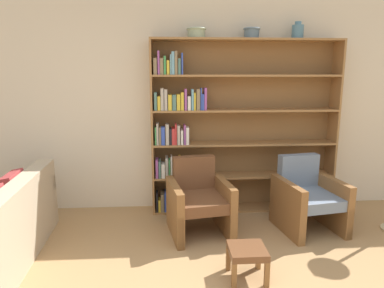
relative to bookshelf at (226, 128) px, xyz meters
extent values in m
cube|color=beige|center=(-0.29, 0.17, 0.30)|extent=(12.00, 0.06, 2.75)
cube|color=olive|center=(-0.93, -0.02, 0.01)|extent=(0.02, 0.30, 2.16)
cube|color=olive|center=(1.38, -0.02, 0.01)|extent=(0.02, 0.30, 2.16)
cube|color=olive|center=(0.22, -0.02, 1.08)|extent=(2.28, 0.30, 0.03)
cube|color=olive|center=(0.22, -0.02, -1.06)|extent=(2.28, 0.30, 0.03)
cube|color=brown|center=(0.22, 0.12, 0.01)|extent=(2.28, 0.01, 2.16)
cube|color=black|center=(-0.89, -0.08, -0.92)|extent=(0.02, 0.14, 0.25)
cube|color=gold|center=(-0.86, -0.08, -0.97)|extent=(0.03, 0.14, 0.16)
cube|color=#7F6B4C|center=(-0.82, -0.05, -0.93)|extent=(0.04, 0.20, 0.23)
cube|color=#334CB2|center=(-0.78, -0.05, -0.92)|extent=(0.04, 0.20, 0.25)
cube|color=#7F6B4C|center=(-0.73, -0.09, -0.93)|extent=(0.04, 0.13, 0.23)
cube|color=#B2A899|center=(-0.69, -0.07, -0.92)|extent=(0.03, 0.16, 0.25)
cube|color=black|center=(-0.66, -0.06, -0.95)|extent=(0.04, 0.19, 0.20)
cube|color=#994C99|center=(-0.62, -0.07, -0.92)|extent=(0.03, 0.16, 0.24)
cube|color=white|center=(-0.58, -0.07, -0.94)|extent=(0.04, 0.16, 0.22)
cube|color=#B2A899|center=(-0.53, -0.08, -0.92)|extent=(0.04, 0.15, 0.26)
cube|color=olive|center=(0.22, -0.02, -0.61)|extent=(2.28, 0.30, 0.03)
cube|color=#994C99|center=(-0.88, -0.07, -0.48)|extent=(0.03, 0.16, 0.24)
cube|color=#4C756B|center=(-0.85, -0.06, -0.49)|extent=(0.03, 0.19, 0.21)
cube|color=white|center=(-0.81, -0.07, -0.51)|extent=(0.04, 0.17, 0.18)
cube|color=#B2A899|center=(-0.76, -0.06, -0.47)|extent=(0.03, 0.19, 0.25)
cube|color=#388C47|center=(-0.73, -0.09, -0.48)|extent=(0.02, 0.12, 0.24)
cube|color=white|center=(-0.70, -0.08, -0.46)|extent=(0.02, 0.14, 0.27)
cube|color=#B2A899|center=(-0.68, -0.06, -0.52)|extent=(0.02, 0.18, 0.17)
cube|color=#669EB2|center=(-0.66, -0.06, -0.51)|extent=(0.02, 0.18, 0.17)
cube|color=#388C47|center=(-0.63, -0.08, -0.52)|extent=(0.02, 0.13, 0.16)
cube|color=gold|center=(-0.60, -0.07, -0.47)|extent=(0.03, 0.16, 0.26)
cube|color=red|center=(-0.56, -0.07, -0.51)|extent=(0.02, 0.17, 0.18)
cube|color=#4C756B|center=(-0.54, -0.09, -0.47)|extent=(0.02, 0.12, 0.26)
cube|color=olive|center=(0.22, -0.02, -0.19)|extent=(2.28, 0.30, 0.02)
cube|color=#388C47|center=(-0.89, -0.06, -0.07)|extent=(0.02, 0.17, 0.22)
cube|color=#B2A899|center=(-0.87, -0.06, -0.05)|extent=(0.02, 0.17, 0.26)
cube|color=#7F6B4C|center=(-0.84, -0.07, -0.07)|extent=(0.02, 0.16, 0.21)
cube|color=#334CB2|center=(-0.80, -0.09, -0.07)|extent=(0.04, 0.13, 0.22)
cube|color=#B2A899|center=(-0.75, -0.08, -0.05)|extent=(0.04, 0.14, 0.26)
cube|color=black|center=(-0.71, -0.07, -0.08)|extent=(0.02, 0.16, 0.20)
cube|color=red|center=(-0.67, -0.05, -0.08)|extent=(0.04, 0.20, 0.20)
cube|color=red|center=(-0.64, -0.07, -0.05)|extent=(0.02, 0.17, 0.25)
cube|color=#B2A899|center=(-0.61, -0.09, -0.06)|extent=(0.03, 0.13, 0.24)
cube|color=white|center=(-0.57, -0.05, -0.09)|extent=(0.03, 0.20, 0.18)
cube|color=#994C99|center=(-0.53, -0.06, -0.06)|extent=(0.02, 0.18, 0.24)
cube|color=white|center=(-0.50, -0.07, -0.07)|extent=(0.03, 0.17, 0.21)
cube|color=olive|center=(0.22, -0.02, 0.23)|extent=(2.28, 0.30, 0.02)
cube|color=#4C756B|center=(-0.88, -0.06, 0.35)|extent=(0.03, 0.19, 0.22)
cube|color=gold|center=(-0.84, -0.07, 0.33)|extent=(0.03, 0.16, 0.17)
cube|color=#B2A899|center=(-0.80, -0.06, 0.38)|extent=(0.04, 0.18, 0.26)
cube|color=#B2A899|center=(-0.76, -0.06, 0.37)|extent=(0.04, 0.17, 0.25)
cube|color=gold|center=(-0.71, -0.06, 0.34)|extent=(0.04, 0.19, 0.19)
cube|color=#4C756B|center=(-0.66, -0.09, 0.34)|extent=(0.04, 0.13, 0.19)
cube|color=gold|center=(-0.61, -0.07, 0.34)|extent=(0.04, 0.17, 0.19)
cube|color=gold|center=(-0.56, -0.08, 0.35)|extent=(0.04, 0.14, 0.21)
cube|color=#994C99|center=(-0.52, -0.05, 0.37)|extent=(0.03, 0.19, 0.25)
cube|color=white|center=(-0.48, -0.08, 0.33)|extent=(0.04, 0.14, 0.17)
cube|color=#669EB2|center=(-0.44, -0.08, 0.37)|extent=(0.03, 0.15, 0.25)
cube|color=gold|center=(-0.41, -0.05, 0.35)|extent=(0.02, 0.20, 0.21)
cube|color=#7F6B4C|center=(-0.37, -0.09, 0.37)|extent=(0.04, 0.12, 0.25)
cube|color=#334CB2|center=(-0.34, -0.08, 0.38)|extent=(0.02, 0.14, 0.26)
cube|color=#334CB2|center=(-0.31, -0.09, 0.34)|extent=(0.02, 0.13, 0.19)
cube|color=#994C99|center=(-0.28, -0.08, 0.38)|extent=(0.03, 0.15, 0.27)
cube|color=olive|center=(0.22, -0.02, 0.66)|extent=(2.28, 0.30, 0.02)
cube|color=#7F6B4C|center=(-0.88, -0.05, 0.76)|extent=(0.04, 0.20, 0.19)
cube|color=#994C99|center=(-0.84, -0.09, 0.80)|extent=(0.02, 0.12, 0.27)
cube|color=#7F6B4C|center=(-0.80, -0.05, 0.76)|extent=(0.04, 0.20, 0.19)
cube|color=#388C47|center=(-0.76, -0.06, 0.78)|extent=(0.03, 0.19, 0.21)
cube|color=gold|center=(-0.73, -0.08, 0.75)|extent=(0.03, 0.14, 0.16)
cube|color=#669EB2|center=(-0.70, -0.07, 0.78)|extent=(0.02, 0.17, 0.23)
cube|color=#669EB2|center=(-0.67, -0.07, 0.80)|extent=(0.03, 0.17, 0.26)
cube|color=#7F6B4C|center=(-0.63, -0.07, 0.80)|extent=(0.03, 0.16, 0.27)
cube|color=#4C756B|center=(-0.59, -0.07, 0.76)|extent=(0.03, 0.17, 0.19)
cube|color=#334CB2|center=(-0.56, -0.06, 0.79)|extent=(0.02, 0.18, 0.25)
cylinder|color=gray|center=(-0.39, -0.02, 1.15)|extent=(0.21, 0.21, 0.11)
torus|color=gray|center=(-0.39, -0.02, 1.20)|extent=(0.23, 0.23, 0.02)
cylinder|color=slate|center=(0.28, -0.02, 1.15)|extent=(0.18, 0.18, 0.12)
torus|color=slate|center=(0.28, -0.02, 1.20)|extent=(0.20, 0.20, 0.02)
cylinder|color=slate|center=(0.84, -0.02, 1.17)|extent=(0.14, 0.14, 0.16)
cylinder|color=slate|center=(0.84, -0.02, 1.27)|extent=(0.08, 0.08, 0.04)
cube|color=tan|center=(-2.12, -1.12, -0.47)|extent=(0.28, 1.71, 0.35)
cube|color=tan|center=(-2.48, -0.35, -0.78)|extent=(0.82, 0.17, 0.59)
cube|color=#A83838|center=(-2.26, -0.88, -0.46)|extent=(0.19, 0.37, 0.37)
cube|color=brown|center=(-0.07, -0.95, -0.90)|extent=(0.08, 0.08, 0.35)
cube|color=brown|center=(-0.63, -1.04, -0.90)|extent=(0.08, 0.08, 0.35)
cube|color=brown|center=(-0.17, -0.35, -0.90)|extent=(0.08, 0.08, 0.35)
cube|color=brown|center=(-0.73, -0.44, -0.90)|extent=(0.08, 0.08, 0.35)
cube|color=brown|center=(-0.40, -0.69, -0.69)|extent=(0.58, 0.71, 0.12)
cube|color=brown|center=(-0.45, -0.42, -0.46)|extent=(0.49, 0.20, 0.41)
cube|color=brown|center=(-0.12, -0.65, -0.78)|extent=(0.19, 0.68, 0.59)
cube|color=brown|center=(-0.68, -0.74, -0.78)|extent=(0.19, 0.68, 0.59)
cube|color=brown|center=(1.18, -0.95, -0.90)|extent=(0.08, 0.08, 0.35)
cube|color=brown|center=(0.62, -1.04, -0.90)|extent=(0.08, 0.08, 0.35)
cube|color=brown|center=(1.08, -0.35, -0.90)|extent=(0.08, 0.08, 0.35)
cube|color=brown|center=(0.51, -0.44, -0.90)|extent=(0.08, 0.08, 0.35)
cube|color=slate|center=(0.85, -0.69, -0.69)|extent=(0.58, 0.71, 0.12)
cube|color=slate|center=(0.80, -0.42, -0.46)|extent=(0.49, 0.20, 0.41)
cube|color=brown|center=(1.12, -0.65, -0.78)|extent=(0.19, 0.68, 0.59)
cube|color=brown|center=(0.57, -0.74, -0.78)|extent=(0.19, 0.68, 0.59)
cube|color=brown|center=(-0.21, -1.44, -0.96)|extent=(0.04, 0.04, 0.23)
cube|color=brown|center=(0.07, -1.44, -0.96)|extent=(0.04, 0.04, 0.23)
cube|color=brown|center=(-0.21, -1.72, -0.96)|extent=(0.04, 0.04, 0.23)
cube|color=brown|center=(0.07, -1.72, -0.96)|extent=(0.04, 0.04, 0.23)
cube|color=brown|center=(-0.07, -1.58, -0.81)|extent=(0.32, 0.32, 0.06)
camera|label=1|loc=(-0.72, -4.24, 0.68)|focal=32.00mm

